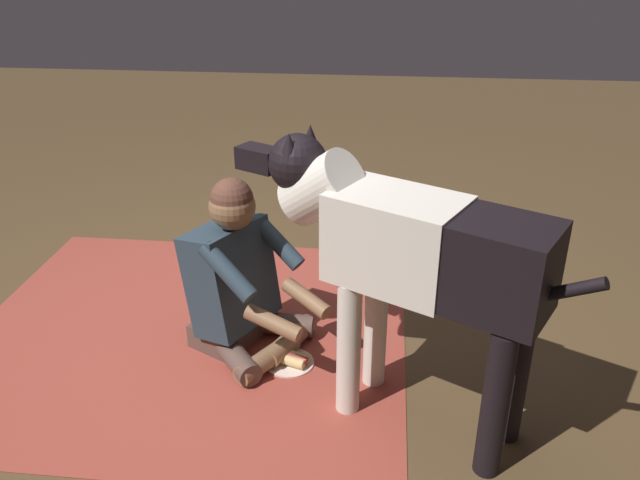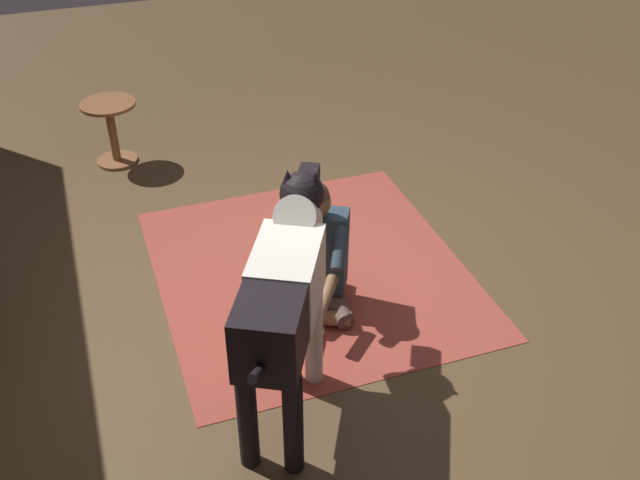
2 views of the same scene
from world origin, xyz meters
The scene contains 5 objects.
ground_plane centered at (0.00, 0.00, 0.00)m, with size 12.92×12.92×0.00m, color brown.
area_rug centered at (0.13, 0.03, 0.00)m, with size 2.18×1.99×0.01m, color #973D30.
person_sitting_on_floor centered at (-0.17, 0.12, 0.35)m, with size 0.72×0.63×0.86m.
large_dog centered at (-0.92, 0.52, 0.75)m, with size 1.35×0.80×1.15m.
hot_dog_on_plate centered at (-0.42, 0.25, 0.03)m, with size 0.23×0.23×0.06m.
Camera 1 is at (-0.82, 2.68, 1.84)m, focal length 36.04 mm.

